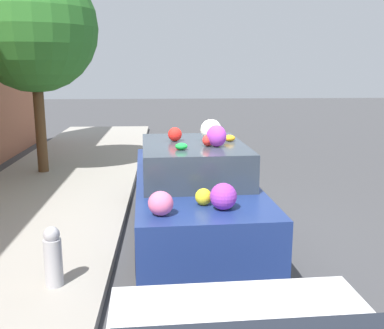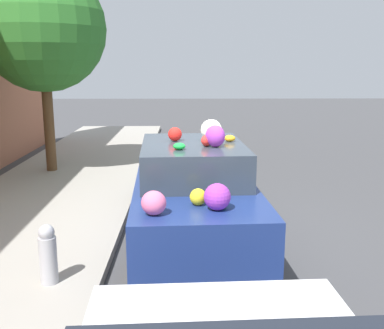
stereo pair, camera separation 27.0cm
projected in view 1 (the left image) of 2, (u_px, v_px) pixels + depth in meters
The scene contains 5 objects.
ground_plane at pixel (193, 234), 6.98m from camera, with size 60.00×60.00×0.00m, color #424244.
sidewalk_curb at pixel (15, 234), 6.81m from camera, with size 24.00×3.20×0.13m.
street_tree at pixel (33, 28), 9.90m from camera, with size 2.85×2.85×4.69m.
fire_hydrant at pixel (53, 257), 5.01m from camera, with size 0.20×0.20×0.70m.
art_car at pixel (192, 187), 6.78m from camera, with size 4.52×1.88×1.79m.
Camera 1 is at (-6.57, 0.40, 2.56)m, focal length 42.00 mm.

